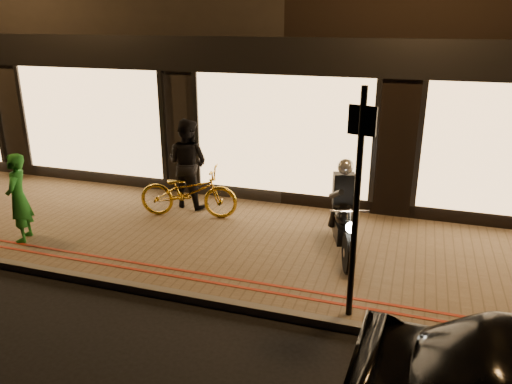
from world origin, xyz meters
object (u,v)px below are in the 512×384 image
bicycle_gold (188,192)px  sign_post (357,195)px  motorcycle (343,218)px  person_green (18,198)px

bicycle_gold → sign_post: bearing=-136.5°
motorcycle → sign_post: bearing=-94.6°
motorcycle → person_green: motorcycle is taller
person_green → bicycle_gold: bearing=106.3°
sign_post → bicycle_gold: size_ratio=1.55×
bicycle_gold → person_green: person_green is taller
sign_post → bicycle_gold: sign_post is taller
sign_post → person_green: sign_post is taller
motorcycle → person_green: size_ratio=1.21×
person_green → motorcycle: bearing=79.6°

